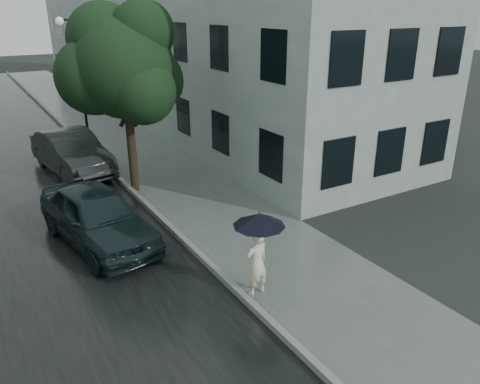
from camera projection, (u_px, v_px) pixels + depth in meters
ground at (275, 260)px, 11.78m from camera, size 120.00×120.00×0.00m
sidewalk at (129, 145)px, 21.45m from camera, size 3.50×60.00×0.01m
kerb_near at (88, 150)px, 20.54m from camera, size 0.15×60.00×0.15m
asphalt_road at (1, 164)px, 18.89m from camera, size 6.85×60.00×0.00m
building_near at (166, 32)px, 28.25m from camera, size 7.02×36.00×9.00m
pedestrian at (257, 263)px, 10.12m from camera, size 0.60×0.44×1.53m
umbrella at (259, 220)px, 9.77m from camera, size 1.36×1.36×1.05m
street_tree at (123, 66)px, 14.83m from camera, size 4.17×3.79×6.20m
lamp_post at (77, 77)px, 19.69m from camera, size 0.84×0.37×5.55m
car_near at (97, 216)px, 12.38m from camera, size 2.54×4.74×1.53m
car_far at (72, 152)px, 17.74m from camera, size 2.32×4.93×1.56m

